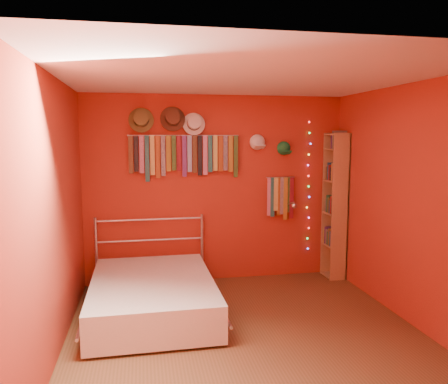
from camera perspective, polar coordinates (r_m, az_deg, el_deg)
ground at (r=4.57m, az=2.91°, el=-18.04°), size 3.50×3.50×0.00m
back_wall at (r=5.89m, az=-1.00°, el=0.41°), size 3.50×0.02×2.50m
right_wall at (r=4.90m, az=23.32°, el=-1.57°), size 0.02×3.50×2.50m
left_wall at (r=4.15m, az=-21.23°, el=-2.98°), size 0.02×3.50×2.50m
ceiling at (r=4.17m, az=3.14°, el=14.81°), size 3.50×3.50×0.02m
tie_rack at (r=5.73m, az=-5.24°, el=5.00°), size 1.45×0.03×0.60m
small_tie_rack at (r=6.05m, az=7.42°, el=-0.50°), size 0.40×0.03×0.60m
fedora_olive at (r=5.67m, az=-10.77°, el=9.31°), size 0.32×0.17×0.31m
fedora_brown at (r=5.68m, az=-6.70°, el=9.57°), size 0.32×0.17×0.32m
fedora_white at (r=5.71m, az=-3.92°, el=8.95°), size 0.29×0.16×0.29m
cap_white at (r=5.91m, az=4.37°, el=6.49°), size 0.19×0.24×0.19m
cap_green at (r=6.02m, az=7.80°, el=5.68°), size 0.18×0.23×0.18m
fairy_lights at (r=6.20m, az=10.99°, el=0.72°), size 0.06×0.02×1.80m
reading_lamp at (r=5.93m, az=9.00°, el=-1.73°), size 0.07×0.32×0.09m
bookshelf at (r=6.21m, az=14.62°, el=-1.64°), size 0.25×0.34×2.00m
bed at (r=5.00m, az=-9.31°, el=-13.14°), size 1.42×1.93×0.93m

